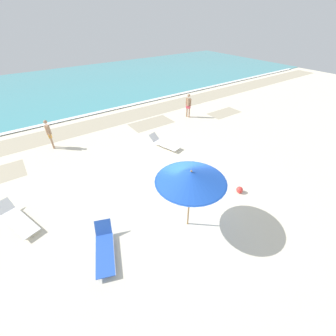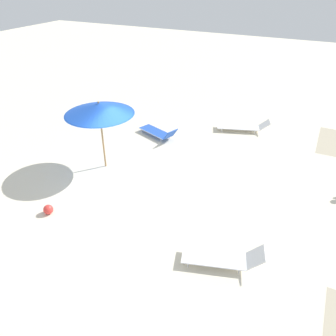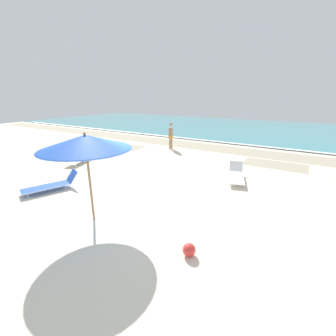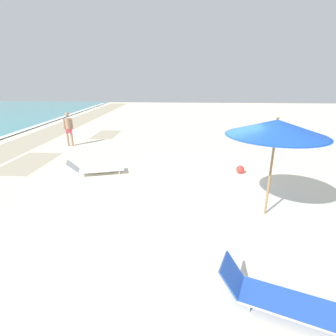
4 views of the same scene
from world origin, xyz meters
name	(u,v)px [view 1 (image 1 of 4)]	position (x,y,z in m)	size (l,w,h in m)	color
ground_plane	(179,194)	(0.00, 0.01, -0.08)	(60.00, 60.00, 0.16)	beige
ocean_water	(61,87)	(0.00, 20.61, 0.03)	(60.00, 18.90, 0.07)	teal
beach_umbrella	(191,177)	(-0.83, -1.63, 2.31)	(2.43, 2.43, 2.58)	#9E7547
sun_lounger_under_umbrella	(164,143)	(1.83, 3.86, 0.22)	(1.17, 2.12, 0.56)	white
sun_lounger_beside_umbrella	(104,248)	(-3.93, -0.97, 0.22)	(1.26, 2.06, 0.63)	blue
sun_lounger_near_water_left	(17,219)	(-6.20, 2.23, 0.21)	(1.32, 2.40, 0.53)	white
beachgoer_wading_adult	(49,133)	(-3.68, 7.56, 1.00)	(0.27, 0.45, 1.76)	#A37A5B
beachgoer_shoreline_child	(188,104)	(5.89, 6.53, 1.00)	(0.28, 0.42, 1.76)	#A37A5B
beach_ball	(240,190)	(2.25, -1.57, 0.15)	(0.30, 0.30, 0.30)	red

